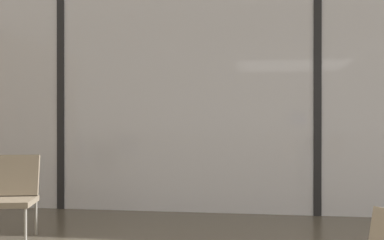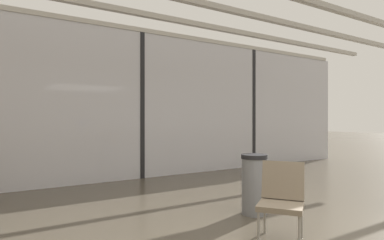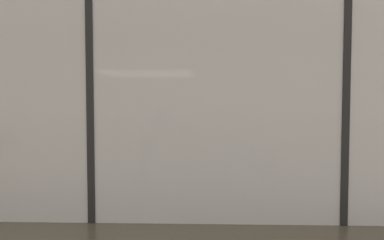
# 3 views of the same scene
# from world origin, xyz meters

# --- Properties ---
(glass_curtain_wall) EXTENTS (14.00, 0.08, 3.39)m
(glass_curtain_wall) POSITION_xyz_m (0.00, 5.20, 1.69)
(glass_curtain_wall) COLOR silver
(glass_curtain_wall) RESTS_ON ground
(window_mullion_1) EXTENTS (0.10, 0.12, 3.39)m
(window_mullion_1) POSITION_xyz_m (0.00, 5.20, 1.69)
(window_mullion_1) COLOR black
(window_mullion_1) RESTS_ON ground
(window_mullion_2) EXTENTS (0.10, 0.12, 3.39)m
(window_mullion_2) POSITION_xyz_m (3.50, 5.20, 1.69)
(window_mullion_2) COLOR black
(window_mullion_2) RESTS_ON ground
(parked_airplane) EXTENTS (12.78, 4.46, 4.46)m
(parked_airplane) POSITION_xyz_m (0.68, 11.58, 2.23)
(parked_airplane) COLOR silver
(parked_airplane) RESTS_ON ground
(lounge_chair_4) EXTENTS (0.71, 0.70, 0.87)m
(lounge_chair_4) POSITION_xyz_m (-0.21, 0.78, 0.49)
(lounge_chair_4) COLOR #7F705B
(lounge_chair_4) RESTS_ON ground
(trash_bin) EXTENTS (0.38, 0.38, 0.86)m
(trash_bin) POSITION_xyz_m (0.20, 1.67, 0.43)
(trash_bin) COLOR slate
(trash_bin) RESTS_ON ground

